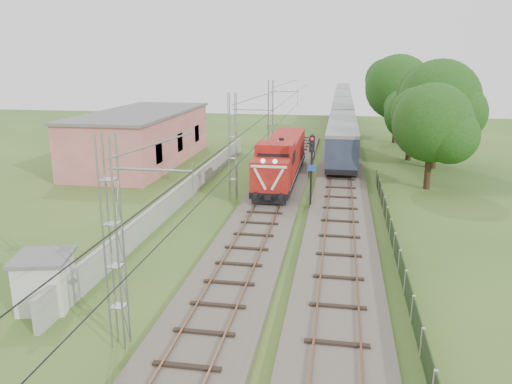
% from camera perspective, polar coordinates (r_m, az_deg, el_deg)
% --- Properties ---
extents(ground, '(140.00, 140.00, 0.00)m').
position_cam_1_polar(ground, '(26.20, -1.71, -8.37)').
color(ground, '#315720').
rests_on(ground, ground).
extents(track_main, '(4.20, 70.00, 0.45)m').
position_cam_1_polar(track_main, '(32.58, 0.70, -3.22)').
color(track_main, '#6B6054').
rests_on(track_main, ground).
extents(track_side, '(4.20, 80.00, 0.45)m').
position_cam_1_polar(track_side, '(44.74, 9.65, 1.68)').
color(track_side, '#6B6054').
rests_on(track_side, ground).
extents(catenary, '(3.31, 70.00, 8.00)m').
position_cam_1_polar(catenary, '(36.93, -2.61, 5.16)').
color(catenary, gray).
rests_on(catenary, ground).
extents(boundary_wall, '(0.25, 40.00, 1.50)m').
position_cam_1_polar(boundary_wall, '(38.53, -7.72, 0.44)').
color(boundary_wall, '#9E9E99').
rests_on(boundary_wall, ground).
extents(station_building, '(8.40, 20.40, 5.22)m').
position_cam_1_polar(station_building, '(52.08, -12.89, 6.16)').
color(station_building, '#D77C74').
rests_on(station_building, ground).
extents(fence, '(0.12, 32.00, 1.20)m').
position_cam_1_polar(fence, '(28.50, 15.58, -5.66)').
color(fence, black).
rests_on(fence, ground).
extents(locomotive, '(2.82, 16.08, 4.08)m').
position_cam_1_polar(locomotive, '(42.40, 2.97, 3.83)').
color(locomotive, black).
rests_on(locomotive, ground).
extents(coach_rake, '(2.95, 88.08, 3.41)m').
position_cam_1_polar(coach_rake, '(86.71, 9.87, 9.67)').
color(coach_rake, black).
rests_on(coach_rake, ground).
extents(signal_post, '(0.59, 0.46, 5.32)m').
position_cam_1_polar(signal_post, '(34.91, 6.38, 3.84)').
color(signal_post, black).
rests_on(signal_post, ground).
extents(relay_hut, '(2.77, 2.77, 2.38)m').
position_cam_1_polar(relay_hut, '(23.45, -22.98, -9.38)').
color(relay_hut, beige).
rests_on(relay_hut, ground).
extents(tree_a, '(6.60, 6.29, 8.56)m').
position_cam_1_polar(tree_a, '(42.30, 19.61, 7.35)').
color(tree_a, '#3D2919').
rests_on(tree_a, ground).
extents(tree_b, '(7.99, 7.61, 10.35)m').
position_cam_1_polar(tree_b, '(50.65, 20.29, 9.73)').
color(tree_b, '#3D2919').
rests_on(tree_b, ground).
extents(tree_c, '(5.82, 5.54, 7.54)m').
position_cam_1_polar(tree_c, '(54.14, 17.44, 8.39)').
color(tree_c, '#3D2919').
rests_on(tree_c, ground).
extents(tree_d, '(8.37, 7.97, 10.84)m').
position_cam_1_polar(tree_d, '(64.89, 16.02, 11.35)').
color(tree_d, '#3D2919').
rests_on(tree_d, ground).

